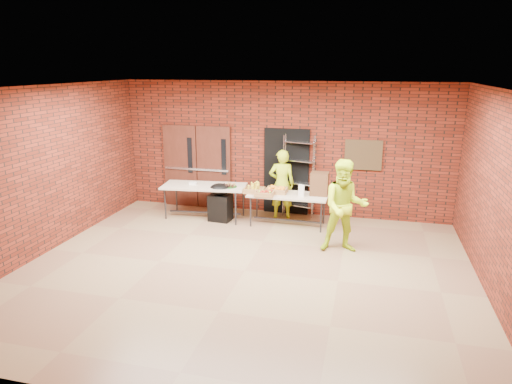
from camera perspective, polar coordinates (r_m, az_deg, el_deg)
room at (r=7.73m, az=-1.51°, el=0.95°), size 8.08×7.08×3.28m
double_doors at (r=11.72m, az=-7.34°, el=3.15°), size 1.78×0.12×2.10m
dark_doorway at (r=11.12m, az=3.81°, el=2.55°), size 1.10×0.06×2.10m
bronze_plaque at (r=10.84m, az=13.27°, el=4.53°), size 0.85×0.04×0.70m
wire_rack at (r=10.95m, az=5.36°, el=1.97°), size 0.76×0.42×1.98m
table_left at (r=10.88m, az=-6.50°, el=0.50°), size 2.03×1.01×0.81m
table_right at (r=10.34m, az=4.00°, el=-0.61°), size 1.80×0.76×0.74m
basket_bananas at (r=10.42m, az=-0.23°, el=0.25°), size 0.46×0.36×0.14m
basket_oranges at (r=10.41m, az=2.62°, el=0.24°), size 0.47×0.37×0.15m
basket_apples at (r=10.18m, az=1.10°, el=-0.14°), size 0.42×0.32×0.13m
muffin_tray at (r=10.66m, az=-3.35°, el=0.85°), size 0.35×0.35×0.09m
napkin_box at (r=10.95m, az=-7.87°, el=1.08°), size 0.18×0.12×0.06m
coffee_dispenser at (r=10.29m, az=7.95°, el=1.03°), size 0.39×0.35×0.51m
cup_stack_front at (r=10.16m, az=5.84°, el=0.15°), size 0.08×0.08×0.25m
cup_stack_mid at (r=10.11m, az=5.82°, el=0.06°), size 0.08×0.08×0.25m
cup_stack_back at (r=10.21m, az=5.54°, el=0.24°), size 0.09×0.09×0.26m
covered_grill at (r=10.74m, az=-4.49°, el=-1.25°), size 0.53×0.45×0.90m
volunteer_woman at (r=10.84m, az=3.23°, el=1.01°), size 0.68×0.52×1.66m
volunteer_man at (r=8.97m, az=11.05°, el=-1.78°), size 1.01×0.85×1.84m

